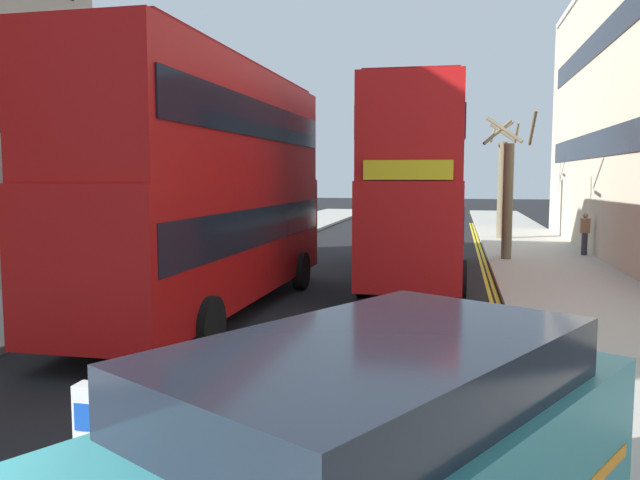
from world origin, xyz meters
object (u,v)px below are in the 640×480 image
Objects in this scene: double_decker_bus_oncoming at (418,180)px; keep_left_bollard at (92,446)px; pedestrian_far at (585,233)px; double_decker_bus_away at (212,182)px.

keep_left_bollard is at bearing -98.38° from double_decker_bus_oncoming.
double_decker_bus_oncoming reaches higher than pedestrian_far.
double_decker_bus_away reaches higher than pedestrian_far.
double_decker_bus_oncoming is at bearing -134.72° from pedestrian_far.
double_decker_bus_away is (-2.17, 8.57, 2.42)m from keep_left_bollard.
double_decker_bus_away is at bearing -125.72° from double_decker_bus_oncoming.
double_decker_bus_away is at bearing -130.54° from pedestrian_far.
keep_left_bollard is 14.92m from double_decker_bus_oncoming.
double_decker_bus_oncoming reaches higher than keep_left_bollard.
pedestrian_far is (6.01, 6.07, -2.04)m from double_decker_bus_oncoming.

